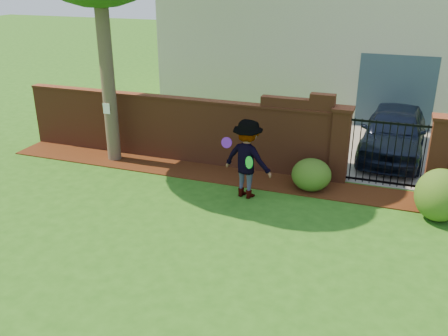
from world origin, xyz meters
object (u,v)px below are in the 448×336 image
(frisbee_purple, at_px, (227,143))
(frisbee_green, at_px, (249,162))
(man, at_px, (246,159))
(car, at_px, (393,134))

(frisbee_purple, bearing_deg, frisbee_green, -15.18)
(man, bearing_deg, frisbee_purple, 33.64)
(frisbee_purple, xyz_separation_m, frisbee_green, (0.58, -0.16, -0.34))
(man, bearing_deg, car, -115.62)
(frisbee_purple, relative_size, frisbee_green, 0.89)
(frisbee_green, bearing_deg, car, 54.15)
(man, bearing_deg, frisbee_green, 130.96)
(car, distance_m, man, 4.81)
(man, relative_size, frisbee_green, 6.69)
(car, bearing_deg, man, -126.76)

